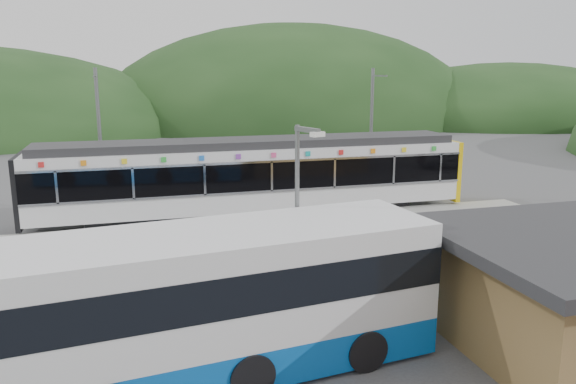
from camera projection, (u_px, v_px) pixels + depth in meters
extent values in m
plane|color=#4C4C4F|center=(291.00, 256.00, 21.24)|extent=(120.00, 120.00, 0.00)
ellipsoid|color=#1E3D19|center=(294.00, 122.00, 76.28)|extent=(52.00, 39.00, 26.00)
ellipsoid|color=#1E3D19|center=(505.00, 121.00, 78.37)|extent=(44.00, 33.00, 16.00)
cube|color=#9E9E99|center=(270.00, 229.00, 24.31)|extent=(26.00, 3.20, 0.30)
cube|color=yellow|center=(278.00, 233.00, 23.06)|extent=(26.00, 0.10, 0.01)
cube|color=black|center=(124.00, 220.00, 25.19)|extent=(3.20, 2.20, 0.56)
cube|color=black|center=(370.00, 203.00, 28.39)|extent=(3.20, 2.20, 0.56)
cube|color=silver|center=(254.00, 196.00, 26.63)|extent=(20.00, 2.90, 0.92)
cube|color=black|center=(254.00, 171.00, 26.38)|extent=(20.00, 2.96, 1.45)
cube|color=silver|center=(261.00, 192.00, 25.12)|extent=(20.00, 0.05, 0.10)
cube|color=silver|center=(261.00, 162.00, 24.83)|extent=(20.00, 0.05, 0.10)
cube|color=silver|center=(253.00, 151.00, 26.18)|extent=(20.00, 2.90, 0.45)
cube|color=#2D2D30|center=(253.00, 143.00, 26.10)|extent=(19.40, 2.50, 0.36)
cube|color=yellow|center=(444.00, 168.00, 29.15)|extent=(0.24, 2.92, 3.00)
cube|color=black|center=(21.00, 190.00, 23.76)|extent=(0.20, 2.92, 3.00)
cube|color=silver|center=(57.00, 188.00, 22.71)|extent=(0.10, 0.05, 1.35)
cube|color=silver|center=(133.00, 184.00, 23.51)|extent=(0.10, 0.05, 1.35)
cube|color=silver|center=(205.00, 180.00, 24.31)|extent=(0.10, 0.05, 1.35)
cube|color=silver|center=(272.00, 176.00, 25.11)|extent=(0.10, 0.05, 1.35)
cube|color=silver|center=(335.00, 173.00, 25.91)|extent=(0.10, 0.05, 1.35)
cube|color=silver|center=(394.00, 170.00, 26.70)|extent=(0.10, 0.05, 1.35)
cube|color=silver|center=(440.00, 168.00, 27.37)|extent=(0.10, 0.05, 1.35)
cube|color=red|center=(41.00, 165.00, 22.38)|extent=(0.22, 0.04, 0.22)
cube|color=orange|center=(83.00, 163.00, 22.81)|extent=(0.22, 0.04, 0.22)
cube|color=yellow|center=(124.00, 161.00, 23.23)|extent=(0.22, 0.04, 0.22)
cube|color=green|center=(164.00, 160.00, 23.66)|extent=(0.22, 0.04, 0.22)
cube|color=blue|center=(202.00, 158.00, 24.09)|extent=(0.22, 0.04, 0.22)
cube|color=purple|center=(238.00, 157.00, 24.51)|extent=(0.22, 0.04, 0.22)
cube|color=#E54C8C|center=(274.00, 155.00, 24.94)|extent=(0.22, 0.04, 0.22)
cube|color=#19A5A5|center=(308.00, 154.00, 25.37)|extent=(0.22, 0.04, 0.22)
cube|color=red|center=(341.00, 152.00, 25.79)|extent=(0.22, 0.04, 0.22)
cube|color=orange|center=(373.00, 151.00, 26.22)|extent=(0.22, 0.04, 0.22)
cube|color=yellow|center=(404.00, 150.00, 26.64)|extent=(0.22, 0.04, 0.22)
cube|color=green|center=(434.00, 148.00, 27.07)|extent=(0.22, 0.04, 0.22)
cylinder|color=slate|center=(100.00, 143.00, 26.72)|extent=(0.18, 0.18, 7.00)
cube|color=slate|center=(95.00, 76.00, 25.31)|extent=(0.08, 1.80, 0.08)
cylinder|color=slate|center=(371.00, 134.00, 30.45)|extent=(0.18, 0.18, 7.00)
cube|color=slate|center=(379.00, 76.00, 29.04)|extent=(0.08, 1.80, 0.08)
cube|color=#0C59B7|center=(171.00, 357.00, 12.59)|extent=(12.59, 4.25, 0.90)
cube|color=silver|center=(169.00, 320.00, 12.40)|extent=(12.59, 4.25, 0.90)
cube|color=black|center=(167.00, 282.00, 12.21)|extent=(12.60, 4.29, 0.90)
cube|color=silver|center=(166.00, 250.00, 12.05)|extent=(12.59, 4.25, 0.56)
cylinder|color=black|center=(103.00, 373.00, 12.05)|extent=(1.35, 3.02, 1.01)
cylinder|color=black|center=(233.00, 347.00, 13.15)|extent=(1.35, 3.02, 1.01)
cylinder|color=black|center=(339.00, 327.00, 14.20)|extent=(1.35, 3.02, 1.01)
cylinder|color=slate|center=(297.00, 228.00, 14.91)|extent=(0.12, 0.12, 5.50)
cube|color=slate|center=(302.00, 130.00, 13.96)|extent=(0.42, 0.90, 0.12)
cube|color=silver|center=(307.00, 135.00, 13.59)|extent=(0.39, 0.29, 0.12)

